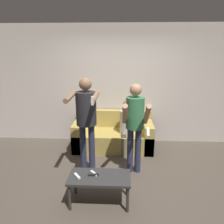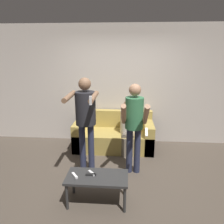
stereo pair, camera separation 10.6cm
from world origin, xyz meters
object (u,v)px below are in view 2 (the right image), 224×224
object	(u,v)px
person_standing_left	(85,114)
person_seated	(128,124)
coffee_table	(97,179)
remote_near	(75,175)
couch	(114,136)
remote_mid	(91,175)
person_standing_right	(134,120)
remote_far	(92,173)

from	to	relation	value
person_standing_left	person_seated	xyz separation A→B (m)	(0.73, 0.87, -0.47)
coffee_table	remote_near	size ratio (longest dim) A/B	6.12
couch	person_seated	size ratio (longest dim) A/B	1.53
couch	remote_near	bearing A→B (deg)	-102.36
coffee_table	remote_mid	bearing A→B (deg)	171.94
person_standing_left	person_seated	world-z (taller)	person_standing_left
remote_near	remote_mid	size ratio (longest dim) A/B	0.94
couch	person_standing_left	distance (m)	1.38
couch	coffee_table	world-z (taller)	couch
person_seated	remote_near	bearing A→B (deg)	-112.73
person_seated	person_standing_right	bearing A→B (deg)	-83.31
couch	remote_far	xyz separation A→B (m)	(-0.19, -1.83, 0.16)
remote_near	remote_mid	bearing A→B (deg)	10.15
couch	remote_mid	world-z (taller)	couch
person_standing_right	person_seated	world-z (taller)	person_standing_right
person_standing_left	couch	bearing A→B (deg)	68.18
couch	person_standing_right	bearing A→B (deg)	-68.19
remote_mid	coffee_table	bearing A→B (deg)	-8.06
person_seated	remote_near	world-z (taller)	person_seated
person_seated	remote_far	bearing A→B (deg)	-106.83
couch	person_standing_right	distance (m)	1.33
coffee_table	remote_far	size ratio (longest dim) A/B	6.37
remote_far	person_seated	bearing A→B (deg)	73.17
person_standing_right	coffee_table	size ratio (longest dim) A/B	1.84
person_standing_right	coffee_table	distance (m)	1.17
person_standing_right	remote_near	world-z (taller)	person_standing_right
person_standing_left	remote_mid	bearing A→B (deg)	-75.18
person_seated	couch	bearing A→B (deg)	152.34
remote_mid	person_seated	bearing A→B (deg)	73.44
person_standing_right	remote_far	world-z (taller)	person_standing_right
couch	person_standing_left	world-z (taller)	person_standing_left
person_standing_right	person_seated	xyz separation A→B (m)	(-0.10, 0.88, -0.37)
couch	person_seated	distance (m)	0.49
coffee_table	remote_near	xyz separation A→B (m)	(-0.31, -0.03, 0.06)
couch	remote_mid	distance (m)	1.89
couch	remote_far	bearing A→B (deg)	-95.96
person_seated	remote_mid	size ratio (longest dim) A/B	7.44
remote_far	person_standing_left	bearing A→B (deg)	105.74
couch	remote_near	size ratio (longest dim) A/B	12.09
couch	remote_mid	xyz separation A→B (m)	(-0.19, -1.87, 0.16)
coffee_table	person_standing_right	bearing A→B (deg)	58.29
remote_near	remote_far	bearing A→B (deg)	19.26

